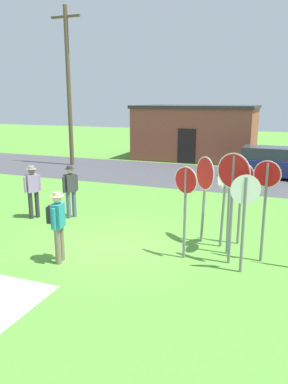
# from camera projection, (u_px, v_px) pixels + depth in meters

# --- Properties ---
(ground_plane) EXTENTS (80.00, 80.00, 0.00)m
(ground_plane) POSITION_uv_depth(u_px,v_px,m) (109.00, 245.00, 10.17)
(ground_plane) COLOR #518E33
(street_asphalt) EXTENTS (60.00, 6.40, 0.01)m
(street_asphalt) POSITION_uv_depth(u_px,v_px,m) (197.00, 176.00, 19.38)
(street_asphalt) COLOR #424247
(street_asphalt) RESTS_ON ground
(building_background) EXTENTS (7.67, 5.07, 3.45)m
(building_background) POSITION_uv_depth(u_px,v_px,m) (196.00, 132.00, 24.93)
(building_background) COLOR brown
(building_background) RESTS_ON ground
(utility_pole) EXTENTS (1.80, 0.24, 8.84)m
(utility_pole) POSITION_uv_depth(u_px,v_px,m) (69.00, 85.00, 21.57)
(utility_pole) COLOR brown
(utility_pole) RESTS_ON ground
(parked_car_on_street) EXTENTS (4.35, 2.12, 1.51)m
(parked_car_on_street) POSITION_uv_depth(u_px,v_px,m) (269.00, 163.00, 18.99)
(parked_car_on_street) COLOR navy
(parked_car_on_street) RESTS_ON ground
(stop_sign_rear_right) EXTENTS (0.63, 0.23, 2.26)m
(stop_sign_rear_right) POSITION_uv_depth(u_px,v_px,m) (244.00, 208.00, 8.25)
(stop_sign_rear_right) COLOR slate
(stop_sign_rear_right) RESTS_ON ground
(stop_sign_nearest) EXTENTS (0.11, 0.66, 2.43)m
(stop_sign_nearest) POSITION_uv_depth(u_px,v_px,m) (230.00, 191.00, 9.25)
(stop_sign_nearest) COLOR slate
(stop_sign_nearest) RESTS_ON ground
(stop_sign_leaning_right) EXTENTS (0.63, 0.14, 2.47)m
(stop_sign_leaning_right) POSITION_uv_depth(u_px,v_px,m) (266.00, 196.00, 8.79)
(stop_sign_leaning_right) COLOR slate
(stop_sign_leaning_right) RESTS_ON ground
(stop_sign_low_front) EXTENTS (0.62, 0.28, 2.29)m
(stop_sign_low_front) POSITION_uv_depth(u_px,v_px,m) (185.00, 198.00, 9.01)
(stop_sign_low_front) COLOR slate
(stop_sign_low_front) RESTS_ON ground
(stop_sign_far_back) EXTENTS (0.78, 0.32, 2.66)m
(stop_sign_far_back) POSITION_uv_depth(u_px,v_px,m) (233.00, 188.00, 8.63)
(stop_sign_far_back) COLOR slate
(stop_sign_far_back) RESTS_ON ground
(stop_sign_leaning_left) EXTENTS (0.65, 0.14, 2.24)m
(stop_sign_leaning_left) POSITION_uv_depth(u_px,v_px,m) (241.00, 190.00, 9.93)
(stop_sign_leaning_left) COLOR slate
(stop_sign_leaning_left) RESTS_ON ground
(stop_sign_tallest) EXTENTS (0.29, 0.68, 2.30)m
(stop_sign_tallest) POSITION_uv_depth(u_px,v_px,m) (224.00, 190.00, 9.71)
(stop_sign_tallest) COLOR slate
(stop_sign_tallest) RESTS_ON ground
(stop_sign_center_cluster) EXTENTS (0.64, 0.70, 2.37)m
(stop_sign_center_cluster) POSITION_uv_depth(u_px,v_px,m) (204.00, 184.00, 10.05)
(stop_sign_center_cluster) COLOR slate
(stop_sign_center_cluster) RESTS_ON ground
(person_in_teal) EXTENTS (0.36, 0.52, 1.74)m
(person_in_teal) POSITION_uv_depth(u_px,v_px,m) (71.00, 189.00, 12.34)
(person_in_teal) COLOR #4C5670
(person_in_teal) RESTS_ON ground
(person_in_blue) EXTENTS (0.38, 0.50, 1.74)m
(person_in_blue) POSITION_uv_depth(u_px,v_px,m) (33.00, 189.00, 12.30)
(person_in_blue) COLOR #2D2D33
(person_in_blue) RESTS_ON ground
(person_holding_notes) EXTENTS (0.42, 0.56, 1.74)m
(person_holding_notes) POSITION_uv_depth(u_px,v_px,m) (58.00, 222.00, 8.90)
(person_holding_notes) COLOR #7A6B56
(person_holding_notes) RESTS_ON ground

